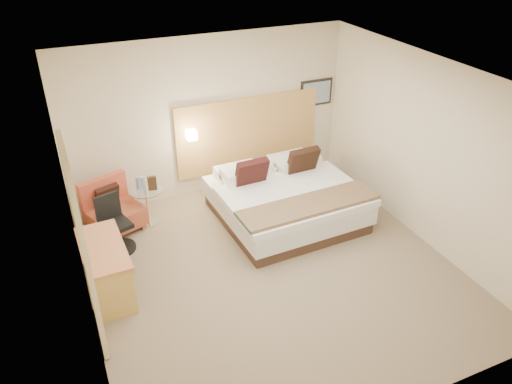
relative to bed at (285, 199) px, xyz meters
name	(u,v)px	position (x,y,z in m)	size (l,w,h in m)	color
floor	(272,270)	(-0.76, -1.12, -0.35)	(4.80, 5.00, 0.02)	#7B6952
ceiling	(276,79)	(-0.76, -1.12, 2.37)	(4.80, 5.00, 0.02)	white
wall_back	(208,117)	(-0.76, 1.39, 1.01)	(4.80, 0.02, 2.70)	beige
wall_front	(399,316)	(-0.76, -3.63, 1.01)	(4.80, 0.02, 2.70)	beige
wall_left	(74,229)	(-3.17, -1.12, 1.01)	(0.02, 5.00, 2.70)	beige
wall_right	(426,151)	(1.65, -1.12, 1.01)	(0.02, 5.00, 2.70)	beige
headboard_panel	(248,133)	(-0.06, 1.35, 0.61)	(2.60, 0.04, 1.30)	tan
art_frame	(316,93)	(1.26, 1.36, 1.16)	(0.62, 0.03, 0.47)	black
art_canvas	(317,93)	(1.26, 1.34, 1.16)	(0.54, 0.01, 0.39)	#758DA2
lamp_arm	(190,133)	(-1.11, 1.30, 0.81)	(0.02, 0.02, 0.12)	white
lamp_shade	(192,135)	(-1.11, 1.24, 0.81)	(0.15, 0.15, 0.15)	#FDEBC5
curtain	(84,250)	(-3.12, -1.37, 0.88)	(0.06, 0.90, 2.42)	beige
bottle_a	(138,183)	(-2.13, 0.83, 0.35)	(0.06, 0.06, 0.21)	#788AB9
bottle_b	(143,183)	(-2.06, 0.81, 0.35)	(0.06, 0.06, 0.21)	#8AAAD6
menu_folder	(152,183)	(-1.93, 0.73, 0.36)	(0.14, 0.05, 0.23)	#3D2719
bed	(285,199)	(0.00, 0.00, 0.00)	(2.18, 2.13, 1.03)	#402A20
lounge_chair	(113,210)	(-2.57, 0.80, -0.01)	(0.95, 0.89, 0.81)	#A7724E
side_table	(147,204)	(-2.04, 0.76, -0.01)	(0.62, 0.62, 0.58)	silver
desk	(106,256)	(-2.88, -0.67, 0.23)	(0.56, 1.17, 0.72)	#C7784E
desk_chair	(115,228)	(-2.63, 0.23, 0.02)	(0.60, 0.60, 0.86)	black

